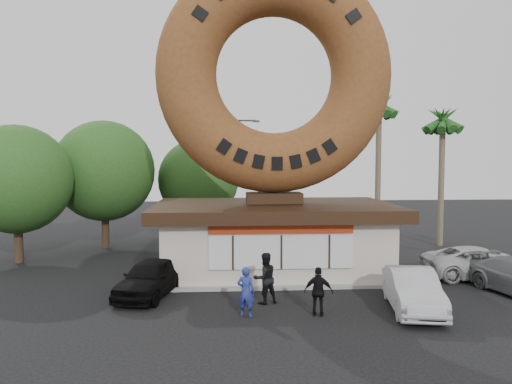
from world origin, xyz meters
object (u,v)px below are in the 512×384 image
object	(u,v)px
street_lamp	(231,172)
car_white	(480,263)
car_black	(150,278)
person_left	(246,292)
person_center	(265,278)
person_right	(319,292)
car_silver	(413,290)
donut_shop	(274,235)
giant_donut	(274,75)

from	to	relation	value
street_lamp	car_white	size ratio (longest dim) A/B	1.58
car_black	car_white	world-z (taller)	car_black
person_left	person_center	distance (m)	1.68
person_center	person_right	distance (m)	2.35
car_black	person_center	bearing A→B (deg)	-2.32
person_right	car_white	bearing A→B (deg)	-135.28
person_left	car_silver	bearing A→B (deg)	-156.11
person_center	car_silver	distance (m)	5.34
person_right	car_white	xyz separation A→B (m)	(8.34, 4.88, -0.15)
donut_shop	car_black	size ratio (longest dim) A/B	2.62
donut_shop	giant_donut	xyz separation A→B (m)	(0.00, 0.02, 7.51)
giant_donut	person_center	bearing A→B (deg)	-99.49
street_lamp	person_left	bearing A→B (deg)	-89.17
giant_donut	donut_shop	bearing A→B (deg)	-90.00
car_black	car_white	size ratio (longest dim) A/B	0.84
donut_shop	car_silver	bearing A→B (deg)	-55.13
giant_donut	person_right	distance (m)	10.76
street_lamp	car_white	bearing A→B (deg)	-46.71
street_lamp	car_white	xyz separation A→B (m)	(11.08, -11.76, -3.78)
donut_shop	car_silver	world-z (taller)	donut_shop
street_lamp	person_center	xyz separation A→B (m)	(1.01, -15.06, -3.52)
giant_donut	car_white	xyz separation A→B (m)	(9.22, -1.76, -8.57)
car_black	donut_shop	bearing A→B (deg)	49.29
person_center	street_lamp	bearing A→B (deg)	-107.82
person_left	car_black	bearing A→B (deg)	-16.13
person_left	car_black	world-z (taller)	person_left
car_black	car_white	distance (m)	14.64
car_black	car_silver	world-z (taller)	car_silver
person_right	street_lamp	bearing A→B (deg)	-66.30
person_center	car_black	bearing A→B (deg)	-38.01
donut_shop	street_lamp	bearing A→B (deg)	100.50
donut_shop	person_left	distance (m)	6.79
street_lamp	person_center	world-z (taller)	street_lamp
giant_donut	person_center	xyz separation A→B (m)	(-0.84, -5.06, -8.31)
car_silver	car_white	world-z (taller)	car_silver
car_white	giant_donut	bearing A→B (deg)	80.13
car_silver	person_center	bearing A→B (deg)	176.43
giant_donut	car_black	bearing A→B (deg)	-144.63
street_lamp	person_center	size ratio (longest dim) A/B	4.17
person_right	car_silver	world-z (taller)	person_right
person_center	car_white	world-z (taller)	person_center
street_lamp	donut_shop	bearing A→B (deg)	-79.50
donut_shop	car_silver	size ratio (longest dim) A/B	2.51
person_left	car_black	xyz separation A→B (m)	(-3.67, 2.79, -0.14)
person_center	car_black	size ratio (longest dim) A/B	0.45
person_right	car_black	distance (m)	6.81
person_right	car_black	xyz separation A→B (m)	(-6.17, 2.89, -0.12)
donut_shop	person_right	xyz separation A→B (m)	(0.88, -6.63, -0.92)
street_lamp	giant_donut	bearing A→B (deg)	-79.49
street_lamp	person_right	distance (m)	17.25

